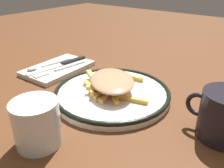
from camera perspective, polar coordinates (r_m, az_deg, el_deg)
ground_plane at (r=0.59m, az=-0.00°, el=-3.14°), size 2.60×2.60×0.00m
plate at (r=0.58m, az=-0.00°, el=-2.18°), size 0.29×0.29×0.02m
fries_heap at (r=0.57m, az=0.02°, el=0.43°), size 0.21×0.19×0.04m
napkin at (r=0.76m, az=-13.00°, el=3.75°), size 0.14×0.21×0.01m
fork at (r=0.73m, az=-12.45°, el=3.66°), size 0.04×0.18×0.00m
knife at (r=0.76m, az=-11.89°, el=4.84°), size 0.04×0.21×0.01m
spoon at (r=0.76m, az=-16.69°, el=4.24°), size 0.04×0.15×0.01m
water_glass at (r=0.43m, az=-17.49°, el=-9.35°), size 0.08×0.08×0.09m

